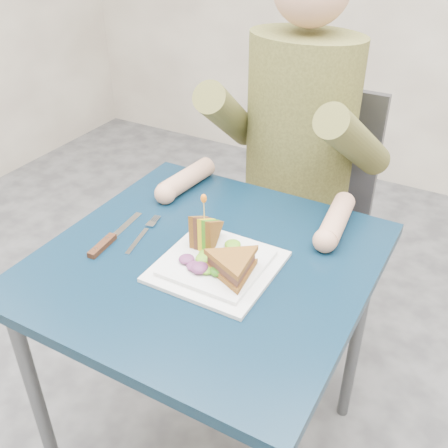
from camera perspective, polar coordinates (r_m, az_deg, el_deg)
The scene contains 13 objects.
ground at distance 1.78m, azimuth -1.47°, elevation -22.87°, with size 4.00×4.00×0.00m, color #4E4E51.
table at distance 1.29m, azimuth -1.87°, elevation -6.50°, with size 0.75×0.75×0.73m.
chair at distance 1.85m, azimuth 8.66°, elevation 2.27°, with size 0.42×0.40×0.93m.
diner at distance 1.59m, azimuth 8.25°, elevation 12.11°, with size 0.54×0.59×0.74m.
plate at distance 1.20m, azimuth -0.75°, elevation -4.50°, with size 0.26×0.26×0.02m.
sandwich_flat at distance 1.14m, azimuth 1.01°, elevation -4.55°, with size 0.19×0.19×0.05m.
sandwich_upright at distance 1.23m, azimuth -2.13°, elevation -0.89°, with size 0.08×0.13×0.13m.
fork at distance 1.33m, azimuth -8.89°, elevation -1.18°, with size 0.05×0.18×0.01m.
knife at distance 1.32m, azimuth -12.63°, elevation -1.88°, with size 0.04×0.22×0.02m.
toothpick at distance 1.20m, azimuth -2.20°, elevation 1.64°, with size 0.00×0.00×0.06m, color tan.
toothpick_frill at distance 1.19m, azimuth -2.22°, elevation 2.79°, with size 0.01×0.01×0.02m, color orange.
lettuce_spill at distance 1.20m, azimuth -0.31°, elevation -3.51°, with size 0.15×0.13×0.02m, color #337A14, non-canonical shape.
onion_ring at distance 1.19m, azimuth -0.01°, elevation -3.58°, with size 0.04×0.04×0.01m, color #9E4C7A.
Camera 1 is at (0.52, -0.85, 1.47)m, focal length 42.00 mm.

